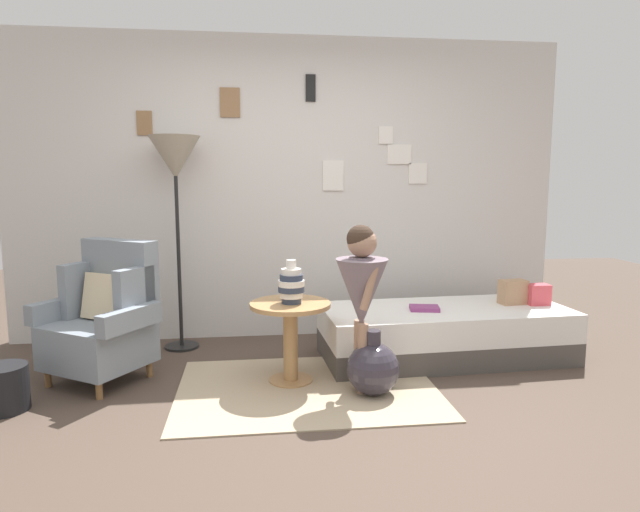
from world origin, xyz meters
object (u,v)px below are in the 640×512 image
side_table (290,326)px  vase_striped (291,285)px  person_child (362,287)px  magazine_basket (4,388)px  book_on_daybed (424,308)px  daybed (445,333)px  armchair (105,318)px  demijohn_near (373,368)px  floor_lamp (175,165)px

side_table → vase_striped: (0.01, -0.02, 0.29)m
side_table → person_child: 0.59m
vase_striped → magazine_basket: (-1.77, -0.24, -0.55)m
person_child → book_on_daybed: 0.87m
daybed → magazine_basket: bearing=-168.1°
armchair → demijohn_near: armchair is taller
floor_lamp → person_child: floor_lamp is taller
armchair → side_table: bearing=-10.1°
daybed → floor_lamp: size_ratio=1.12×
side_table → vase_striped: vase_striped is taller
side_table → vase_striped: bearing=-68.9°
side_table → floor_lamp: bearing=133.6°
daybed → magazine_basket: 3.06m
magazine_basket → book_on_daybed: bearing=11.7°
daybed → side_table: size_ratio=3.44×
book_on_daybed → person_child: bearing=-137.7°
demijohn_near → daybed: bearing=42.5°
daybed → floor_lamp: 2.52m
floor_lamp → daybed: bearing=-14.0°
floor_lamp → person_child: 1.89m
vase_striped → floor_lamp: 1.49m
vase_striped → person_child: 0.49m
armchair → magazine_basket: (-0.48, -0.49, -0.30)m
armchair → book_on_daybed: armchair is taller
floor_lamp → magazine_basket: 2.00m
person_child → magazine_basket: 2.28m
daybed → person_child: size_ratio=1.75×
floor_lamp → book_on_daybed: 2.26m
daybed → person_child: bearing=-142.9°
side_table → floor_lamp: size_ratio=0.32×
book_on_daybed → demijohn_near: (-0.53, -0.61, -0.24)m
side_table → magazine_basket: bearing=-171.7°
person_child → book_on_daybed: (0.60, 0.55, -0.29)m
person_child → magazine_basket: person_child is taller
demijohn_near → armchair: bearing=164.0°
vase_striped → person_child: person_child is taller
person_child → book_on_daybed: bearing=42.3°
side_table → person_child: (0.45, -0.23, 0.31)m
armchair → side_table: size_ratio=1.72×
daybed → book_on_daybed: 0.29m
book_on_daybed → demijohn_near: size_ratio=0.51×
demijohn_near → book_on_daybed: bearing=48.8°
book_on_daybed → magazine_basket: size_ratio=0.79×
side_table → magazine_basket: 1.80m
daybed → book_on_daybed: bearing=-165.0°
side_table → floor_lamp: (-0.85, 0.89, 1.11)m
armchair → vase_striped: bearing=-10.8°
armchair → book_on_daybed: bearing=2.3°
armchair → floor_lamp: size_ratio=0.56×
armchair → floor_lamp: bearing=57.1°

